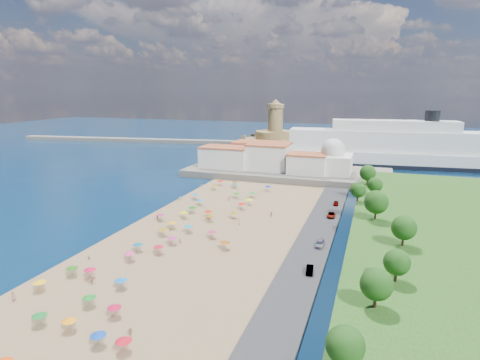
% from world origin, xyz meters
% --- Properties ---
extents(ground, '(700.00, 700.00, 0.00)m').
position_xyz_m(ground, '(0.00, 0.00, 0.00)').
color(ground, '#071938').
rests_on(ground, ground).
extents(terrace, '(90.00, 36.00, 3.00)m').
position_xyz_m(terrace, '(10.00, 73.00, 1.50)').
color(terrace, '#59544C').
rests_on(terrace, ground).
extents(jetty, '(18.00, 70.00, 2.40)m').
position_xyz_m(jetty, '(-12.00, 108.00, 1.20)').
color(jetty, '#59544C').
rests_on(jetty, ground).
extents(breakwater, '(199.03, 34.77, 2.60)m').
position_xyz_m(breakwater, '(-110.00, 153.00, 1.30)').
color(breakwater, '#59544C').
rests_on(breakwater, ground).
extents(waterfront_buildings, '(57.00, 29.00, 11.00)m').
position_xyz_m(waterfront_buildings, '(-3.05, 73.64, 7.88)').
color(waterfront_buildings, silver).
rests_on(waterfront_buildings, terrace).
extents(domed_building, '(16.00, 16.00, 15.00)m').
position_xyz_m(domed_building, '(30.00, 71.00, 8.97)').
color(domed_building, silver).
rests_on(domed_building, terrace).
extents(fortress, '(40.00, 40.00, 32.40)m').
position_xyz_m(fortress, '(-12.00, 138.00, 6.68)').
color(fortress, tan).
rests_on(fortress, ground).
extents(cruise_ship, '(130.46, 31.94, 28.20)m').
position_xyz_m(cruise_ship, '(55.15, 113.21, 8.35)').
color(cruise_ship, black).
rests_on(cruise_ship, ground).
extents(beach_parasols, '(31.01, 114.97, 2.20)m').
position_xyz_m(beach_parasols, '(-1.29, -11.49, 2.15)').
color(beach_parasols, gray).
rests_on(beach_parasols, beach).
extents(beachgoers, '(35.95, 93.78, 1.83)m').
position_xyz_m(beachgoers, '(-1.68, -2.24, 1.09)').
color(beachgoers, tan).
rests_on(beachgoers, beach).
extents(parked_cars, '(2.30, 57.37, 1.39)m').
position_xyz_m(parked_cars, '(36.00, 4.18, 1.38)').
color(parked_cars, gray).
rests_on(parked_cars, promenade).
extents(hillside_trees, '(15.82, 104.14, 7.68)m').
position_xyz_m(hillside_trees, '(48.32, -4.74, 10.00)').
color(hillside_trees, '#382314').
rests_on(hillside_trees, hillside).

